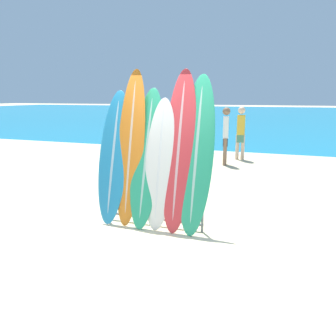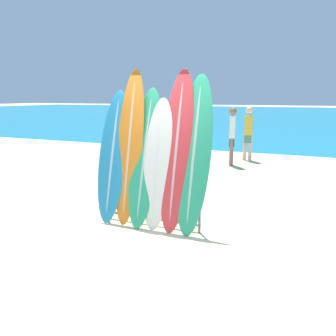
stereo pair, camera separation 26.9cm
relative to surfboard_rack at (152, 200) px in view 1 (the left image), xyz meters
The scene contains 11 objects.
ground_plane 0.69m from the surfboard_rack, 62.69° to the right, with size 160.00×160.00×0.00m, color beige.
ocean_water 37.02m from the surfboard_rack, 89.62° to the left, with size 120.00×60.00×0.01m.
surfboard_rack is the anchor object (origin of this frame).
surfboard_slot_0 1.01m from the surfboard_rack, behind, with size 0.56×0.70×2.27m.
surfboard_slot_1 0.97m from the surfboard_rack, 167.41° to the left, with size 0.49×0.67×2.62m.
surfboard_slot_2 0.73m from the surfboard_rack, 147.98° to the left, with size 0.54×0.78×2.31m.
surfboard_slot_3 0.64m from the surfboard_rack, 10.62° to the left, with size 0.51×0.58×2.14m.
surfboard_slot_4 0.97m from the surfboard_rack, 12.26° to the left, with size 0.53×0.75×2.60m.
surfboard_slot_5 1.10m from the surfboard_rack, ahead, with size 0.55×0.76×2.51m.
person_near_water 5.49m from the surfboard_rack, 87.12° to the left, with size 0.24×0.31×1.82m.
person_mid_beach 6.58m from the surfboard_rack, 84.71° to the left, with size 0.31×0.24×1.81m.
Camera 1 is at (1.77, -4.39, 2.15)m, focal length 35.00 mm.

